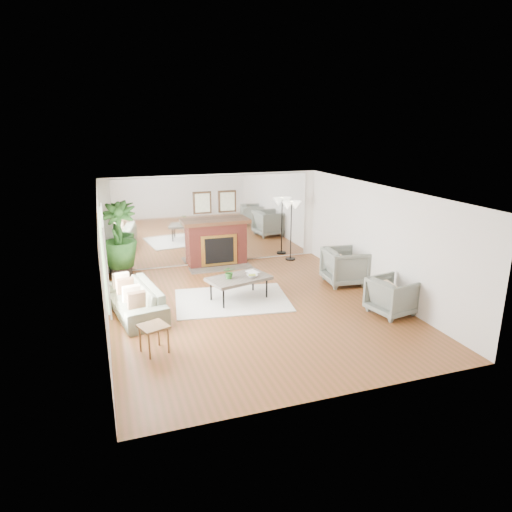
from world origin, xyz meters
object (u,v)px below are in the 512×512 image
object	(u,v)px
armchair_back	(345,266)
floor_lamp	(291,210)
side_table	(153,330)
potted_ficus	(119,238)
coffee_table	(239,279)
armchair_front	(392,296)
sofa	(135,300)
fireplace	(217,242)

from	to	relation	value
armchair_back	floor_lamp	bearing A→B (deg)	17.72
armchair_back	side_table	size ratio (longest dim) A/B	1.71
potted_ficus	coffee_table	bearing A→B (deg)	-46.24
side_table	floor_lamp	xyz separation A→B (m)	(4.40, 4.38, 1.04)
armchair_front	potted_ficus	distance (m)	6.76
sofa	potted_ficus	xyz separation A→B (m)	(-0.15, 2.58, 0.71)
floor_lamp	sofa	bearing A→B (deg)	-150.63
coffee_table	floor_lamp	size ratio (longest dim) A/B	0.88
coffee_table	sofa	xyz separation A→B (m)	(-2.26, -0.06, -0.18)
potted_ficus	floor_lamp	size ratio (longest dim) A/B	1.12
fireplace	coffee_table	world-z (taller)	fireplace
coffee_table	potted_ficus	distance (m)	3.53
armchair_back	potted_ficus	distance (m)	5.72
fireplace	floor_lamp	bearing A→B (deg)	-4.27
armchair_front	side_table	xyz separation A→B (m)	(-4.87, -0.11, 0.04)
fireplace	side_table	xyz separation A→B (m)	(-2.27, -4.54, -0.24)
armchair_back	armchair_front	distance (m)	1.97
sofa	potted_ficus	world-z (taller)	potted_ficus
coffee_table	sofa	size ratio (longest dim) A/B	0.71
side_table	fireplace	bearing A→B (deg)	63.41
armchair_back	armchair_front	size ratio (longest dim) A/B	1.14
sofa	floor_lamp	distance (m)	5.38
sofa	side_table	xyz separation A→B (m)	(0.18, -1.81, 0.11)
armchair_front	coffee_table	bearing A→B (deg)	46.78
sofa	armchair_front	bearing A→B (deg)	61.40
coffee_table	side_table	size ratio (longest dim) A/B	2.64
floor_lamp	fireplace	bearing A→B (deg)	175.73
floor_lamp	armchair_front	bearing A→B (deg)	-83.71
armchair_back	side_table	xyz separation A→B (m)	(-4.87, -2.08, -0.02)
fireplace	floor_lamp	xyz separation A→B (m)	(2.13, -0.16, 0.80)
fireplace	potted_ficus	xyz separation A→B (m)	(-2.60, -0.16, 0.36)
sofa	armchair_front	distance (m)	5.33
potted_ficus	side_table	bearing A→B (deg)	-85.75
sofa	side_table	size ratio (longest dim) A/B	3.73
fireplace	sofa	distance (m)	3.69
armchair_front	armchair_back	bearing A→B (deg)	-11.06
coffee_table	sofa	world-z (taller)	sofa
sofa	coffee_table	bearing A→B (deg)	81.37
fireplace	sofa	world-z (taller)	fireplace
coffee_table	potted_ficus	xyz separation A→B (m)	(-2.41, 2.52, 0.53)
armchair_back	side_table	distance (m)	5.30
potted_ficus	floor_lamp	distance (m)	4.75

